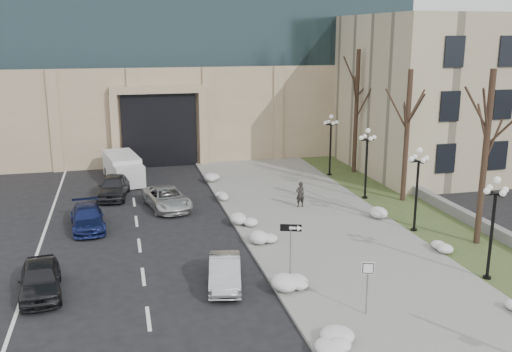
# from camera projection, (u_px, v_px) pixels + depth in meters

# --- Properties ---
(sidewalk) EXTENTS (9.00, 40.00, 0.12)m
(sidewalk) POSITION_uv_depth(u_px,v_px,m) (322.00, 229.00, 31.70)
(sidewalk) COLOR gray
(sidewalk) RESTS_ON ground
(curb) EXTENTS (0.30, 40.00, 0.14)m
(curb) POSITION_uv_depth(u_px,v_px,m) (243.00, 236.00, 30.67)
(curb) COLOR gray
(curb) RESTS_ON ground
(grass_strip) EXTENTS (4.00, 40.00, 0.10)m
(grass_strip) POSITION_uv_depth(u_px,v_px,m) (427.00, 220.00, 33.19)
(grass_strip) COLOR #384824
(grass_strip) RESTS_ON ground
(stone_wall) EXTENTS (0.50, 30.00, 0.70)m
(stone_wall) POSITION_uv_depth(u_px,v_px,m) (440.00, 203.00, 35.46)
(stone_wall) COLOR slate
(stone_wall) RESTS_ON ground
(classical_building) EXTENTS (22.00, 18.12, 12.00)m
(classical_building) POSITION_uv_depth(u_px,v_px,m) (475.00, 90.00, 47.66)
(classical_building) COLOR #C2B491
(classical_building) RESTS_ON ground
(car_a) EXTENTS (2.05, 4.24, 1.40)m
(car_a) POSITION_uv_depth(u_px,v_px,m) (40.00, 279.00, 23.76)
(car_a) COLOR black
(car_a) RESTS_ON ground
(car_b) EXTENTS (2.01, 4.01, 1.26)m
(car_b) POSITION_uv_depth(u_px,v_px,m) (225.00, 272.00, 24.62)
(car_b) COLOR #A9ACB0
(car_b) RESTS_ON ground
(car_c) EXTENTS (2.16, 4.47, 1.25)m
(car_c) POSITION_uv_depth(u_px,v_px,m) (87.00, 218.00, 31.82)
(car_c) COLOR navy
(car_c) RESTS_ON ground
(car_d) EXTENTS (3.14, 5.10, 1.32)m
(car_d) POSITION_uv_depth(u_px,v_px,m) (167.00, 198.00, 35.49)
(car_d) COLOR #BABABA
(car_d) RESTS_ON ground
(car_e) EXTENTS (2.39, 4.65, 1.51)m
(car_e) POSITION_uv_depth(u_px,v_px,m) (114.00, 186.00, 37.84)
(car_e) COLOR #29292E
(car_e) RESTS_ON ground
(pedestrian) EXTENTS (0.64, 0.48, 1.61)m
(pedestrian) POSITION_uv_depth(u_px,v_px,m) (300.00, 194.00, 35.38)
(pedestrian) COLOR black
(pedestrian) RESTS_ON sidewalk
(box_truck) EXTENTS (3.00, 6.23, 1.90)m
(box_truck) POSITION_uv_depth(u_px,v_px,m) (123.00, 169.00, 42.11)
(box_truck) COLOR beige
(box_truck) RESTS_ON ground
(one_way_sign) EXTENTS (0.96, 0.48, 2.62)m
(one_way_sign) POSITION_uv_depth(u_px,v_px,m) (294.00, 235.00, 24.73)
(one_way_sign) COLOR slate
(one_way_sign) RESTS_ON ground
(keep_sign) EXTENTS (0.47, 0.19, 2.26)m
(keep_sign) POSITION_uv_depth(u_px,v_px,m) (368.00, 277.00, 21.65)
(keep_sign) COLOR slate
(keep_sign) RESTS_ON ground
(snow_clump_b) EXTENTS (1.10, 1.60, 0.36)m
(snow_clump_b) POSITION_uv_depth(u_px,v_px,m) (332.00, 341.00, 19.70)
(snow_clump_b) COLOR silver
(snow_clump_b) RESTS_ON sidewalk
(snow_clump_c) EXTENTS (1.10, 1.60, 0.36)m
(snow_clump_c) POSITION_uv_depth(u_px,v_px,m) (293.00, 285.00, 24.09)
(snow_clump_c) COLOR silver
(snow_clump_c) RESTS_ON sidewalk
(snow_clump_d) EXTENTS (1.10, 1.60, 0.36)m
(snow_clump_d) POSITION_uv_depth(u_px,v_px,m) (264.00, 243.00, 28.97)
(snow_clump_d) COLOR silver
(snow_clump_d) RESTS_ON sidewalk
(snow_clump_e) EXTENTS (1.10, 1.60, 0.36)m
(snow_clump_e) POSITION_uv_depth(u_px,v_px,m) (243.00, 221.00, 32.24)
(snow_clump_e) COLOR silver
(snow_clump_e) RESTS_ON sidewalk
(snow_clump_f) EXTENTS (1.10, 1.60, 0.36)m
(snow_clump_f) POSITION_uv_depth(u_px,v_px,m) (224.00, 196.00, 37.24)
(snow_clump_f) COLOR silver
(snow_clump_f) RESTS_ON sidewalk
(snow_clump_g) EXTENTS (1.10, 1.60, 0.36)m
(snow_clump_g) POSITION_uv_depth(u_px,v_px,m) (213.00, 179.00, 41.55)
(snow_clump_g) COLOR silver
(snow_clump_g) RESTS_ON sidewalk
(snow_clump_i) EXTENTS (1.10, 1.60, 0.36)m
(snow_clump_i) POSITION_uv_depth(u_px,v_px,m) (436.00, 248.00, 28.25)
(snow_clump_i) COLOR silver
(snow_clump_i) RESTS_ON sidewalk
(snow_clump_j) EXTENTS (1.10, 1.60, 0.36)m
(snow_clump_j) POSITION_uv_depth(u_px,v_px,m) (381.00, 212.00, 33.95)
(snow_clump_j) COLOR silver
(snow_clump_j) RESTS_ON sidewalk
(lamppost_a) EXTENTS (1.18, 1.18, 4.76)m
(lamppost_a) POSITION_uv_depth(u_px,v_px,m) (494.00, 214.00, 24.53)
(lamppost_a) COLOR black
(lamppost_a) RESTS_ON ground
(lamppost_b) EXTENTS (1.18, 1.18, 4.76)m
(lamppost_b) POSITION_uv_depth(u_px,v_px,m) (418.00, 178.00, 30.65)
(lamppost_b) COLOR black
(lamppost_b) RESTS_ON ground
(lamppost_c) EXTENTS (1.18, 1.18, 4.76)m
(lamppost_c) POSITION_uv_depth(u_px,v_px,m) (367.00, 154.00, 36.78)
(lamppost_c) COLOR black
(lamppost_c) RESTS_ON ground
(lamppost_d) EXTENTS (1.18, 1.18, 4.76)m
(lamppost_d) POSITION_uv_depth(u_px,v_px,m) (331.00, 137.00, 42.90)
(lamppost_d) COLOR black
(lamppost_d) RESTS_ON ground
(tree_near) EXTENTS (3.20, 3.20, 9.00)m
(tree_near) POSITION_uv_depth(u_px,v_px,m) (487.00, 134.00, 28.13)
(tree_near) COLOR black
(tree_near) RESTS_ON ground
(tree_mid) EXTENTS (3.20, 3.20, 8.50)m
(tree_mid) POSITION_uv_depth(u_px,v_px,m) (408.00, 118.00, 35.75)
(tree_mid) COLOR black
(tree_mid) RESTS_ON ground
(tree_far) EXTENTS (3.20, 3.20, 9.50)m
(tree_far) POSITION_uv_depth(u_px,v_px,m) (357.00, 94.00, 43.13)
(tree_far) COLOR black
(tree_far) RESTS_ON ground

